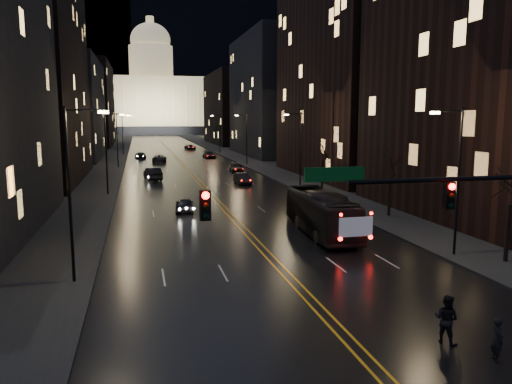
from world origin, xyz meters
TOP-DOWN VIEW (x-y plane):
  - ground at (0.00, 0.00)m, footprint 900.00×900.00m
  - road at (0.00, 130.00)m, footprint 20.00×320.00m
  - sidewalk_left at (-14.00, 130.00)m, footprint 8.00×320.00m
  - sidewalk_right at (14.00, 130.00)m, footprint 8.00×320.00m
  - center_line at (0.00, 130.00)m, footprint 0.62×320.00m
  - building_left_mid at (-21.00, 54.00)m, footprint 12.00×30.00m
  - building_left_far at (-21.00, 92.00)m, footprint 12.00×34.00m
  - building_left_dist at (-21.00, 140.00)m, footprint 12.00×40.00m
  - building_right_near at (21.00, 20.00)m, footprint 12.00×26.00m
  - building_right_tall at (21.00, 50.00)m, footprint 12.00×30.00m
  - building_right_mid at (21.00, 92.00)m, footprint 12.00×34.00m
  - building_right_dist at (21.00, 140.00)m, footprint 12.00×40.00m
  - mountain_ridge at (40.00, 380.00)m, footprint 520.00×60.00m
  - capitol at (0.00, 250.00)m, footprint 90.00×50.00m
  - traffic_signal at (5.91, -0.00)m, footprint 17.29×0.45m
  - streetlamp_right_near at (10.81, 10.00)m, footprint 2.13×0.25m
  - streetlamp_left_near at (-10.81, 10.00)m, footprint 2.13×0.25m
  - streetlamp_right_mid at (10.81, 40.00)m, footprint 2.13×0.25m
  - streetlamp_left_mid at (-10.81, 40.00)m, footprint 2.13×0.25m
  - streetlamp_right_far at (10.81, 70.00)m, footprint 2.13×0.25m
  - streetlamp_left_far at (-10.81, 70.00)m, footprint 2.13×0.25m
  - streetlamp_right_dist at (10.81, 100.00)m, footprint 2.13×0.25m
  - streetlamp_left_dist at (-10.81, 100.00)m, footprint 2.13×0.25m
  - tree_right_near at (13.00, 8.00)m, footprint 2.40×2.40m
  - tree_right_mid at (13.00, 22.00)m, footprint 2.40×2.40m
  - tree_right_far at (13.00, 38.00)m, footprint 2.40×2.40m
  - bus at (5.23, 17.63)m, footprint 3.25×11.20m
  - oncoming_car_a at (-3.75, 28.17)m, footprint 1.87×4.04m
  - oncoming_car_b at (-5.84, 52.32)m, footprint 2.52×5.42m
  - oncoming_car_c at (-3.83, 79.51)m, footprint 2.98×5.47m
  - oncoming_car_d at (-7.30, 88.51)m, footprint 2.48×4.85m
  - receding_car_a at (5.12, 45.42)m, footprint 1.70×4.35m
  - receding_car_b at (6.89, 58.65)m, footprint 2.12×4.77m
  - receding_car_c at (6.33, 85.04)m, footprint 2.35×5.12m
  - receding_car_d at (5.51, 114.66)m, footprint 2.84×5.03m
  - pedestrian_a at (4.38, -2.00)m, footprint 0.50×0.65m
  - pedestrian_b at (3.47, -0.34)m, footprint 0.94×1.05m

SIDE VIEW (x-z plane):
  - ground at x=0.00m, z-range 0.00..0.00m
  - road at x=0.00m, z-range 0.00..0.02m
  - center_line at x=0.00m, z-range 0.02..0.03m
  - sidewalk_left at x=-14.00m, z-range 0.00..0.16m
  - sidewalk_right at x=14.00m, z-range 0.00..0.16m
  - receding_car_d at x=5.51m, z-range 0.00..1.33m
  - oncoming_car_a at x=-3.75m, z-range 0.00..1.34m
  - oncoming_car_d at x=-7.30m, z-range 0.00..1.35m
  - receding_car_a at x=5.12m, z-range 0.00..1.41m
  - receding_car_c at x=6.33m, z-range 0.00..1.45m
  - oncoming_car_c at x=-3.83m, z-range 0.00..1.46m
  - pedestrian_a at x=4.38m, z-range 0.00..1.58m
  - receding_car_b at x=6.89m, z-range 0.00..1.60m
  - oncoming_car_b at x=-5.84m, z-range 0.00..1.72m
  - pedestrian_b at x=3.47m, z-range 0.00..1.90m
  - bus at x=5.23m, z-range 0.00..3.08m
  - tree_right_near at x=13.00m, z-range 1.20..7.85m
  - tree_right_mid at x=13.00m, z-range 1.20..7.85m
  - tree_right_far at x=13.00m, z-range 1.20..7.85m
  - streetlamp_right_near at x=10.81m, z-range 0.58..9.58m
  - streetlamp_left_near at x=-10.81m, z-range 0.58..9.58m
  - streetlamp_right_mid at x=10.81m, z-range 0.58..9.58m
  - streetlamp_left_mid at x=-10.81m, z-range 0.58..9.58m
  - streetlamp_right_far at x=10.81m, z-range 0.58..9.58m
  - streetlamp_left_far at x=-10.81m, z-range 0.58..9.58m
  - streetlamp_right_dist at x=10.81m, z-range 0.58..9.58m
  - streetlamp_left_dist at x=-10.81m, z-range 0.58..9.58m
  - traffic_signal at x=5.91m, z-range 1.60..8.60m
  - building_left_far at x=-21.00m, z-range 0.00..20.00m
  - building_right_dist at x=21.00m, z-range 0.00..22.00m
  - building_left_dist at x=-21.00m, z-range 0.00..24.00m
  - building_right_near at x=21.00m, z-range 0.00..24.00m
  - building_right_mid at x=21.00m, z-range 0.00..26.00m
  - building_left_mid at x=-21.00m, z-range 0.00..28.00m
  - capitol at x=0.00m, z-range -12.10..46.40m
  - building_right_tall at x=21.00m, z-range 0.00..38.00m
  - mountain_ridge at x=40.00m, z-range 0.00..130.00m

